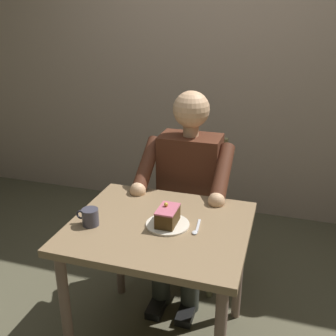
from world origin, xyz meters
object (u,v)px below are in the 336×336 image
object	(u,v)px
dining_table	(159,242)
dessert_spoon	(196,229)
coffee_cup	(90,217)
cake_slice	(167,216)
chair	(193,201)
seated_person	(186,192)

from	to	relation	value
dining_table	dessert_spoon	size ratio (longest dim) A/B	5.88
dessert_spoon	coffee_cup	bearing A→B (deg)	11.77
cake_slice	coffee_cup	bearing A→B (deg)	15.62
chair	coffee_cup	bearing A→B (deg)	68.51
seated_person	coffee_cup	world-z (taller)	seated_person
seated_person	coffee_cup	xyz separation A→B (m)	(0.31, 0.61, 0.10)
chair	cake_slice	bearing A→B (deg)	93.49
seated_person	cake_slice	world-z (taller)	seated_person
dining_table	seated_person	size ratio (longest dim) A/B	0.68
cake_slice	chair	bearing A→B (deg)	-86.51
seated_person	cake_slice	distance (m)	0.52
dining_table	chair	distance (m)	0.69
cake_slice	dessert_spoon	xyz separation A→B (m)	(-0.14, -0.00, -0.05)
chair	coffee_cup	world-z (taller)	chair
chair	coffee_cup	size ratio (longest dim) A/B	8.09
seated_person	cake_slice	xyz separation A→B (m)	(-0.04, 0.51, 0.11)
dining_table	cake_slice	xyz separation A→B (m)	(-0.04, 0.00, 0.15)
seated_person	dessert_spoon	world-z (taller)	seated_person
cake_slice	coffee_cup	xyz separation A→B (m)	(0.35, 0.10, -0.01)
cake_slice	dessert_spoon	size ratio (longest dim) A/B	0.98
dining_table	seated_person	distance (m)	0.51
chair	coffee_cup	distance (m)	0.88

